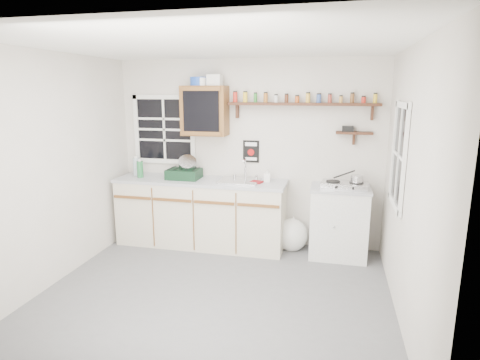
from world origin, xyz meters
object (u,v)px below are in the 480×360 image
at_px(hotplate, 345,185).
at_px(dish_rack, 185,171).
at_px(main_cabinet, 201,212).
at_px(right_cabinet, 339,222).
at_px(upper_cabinet, 205,111).
at_px(spice_shelf, 301,103).

bearing_deg(hotplate, dish_rack, -175.09).
xyz_separation_m(main_cabinet, dish_rack, (-0.22, 0.01, 0.56)).
height_order(main_cabinet, right_cabinet, main_cabinet).
relative_size(right_cabinet, hotplate, 1.56).
height_order(right_cabinet, hotplate, hotplate).
bearing_deg(right_cabinet, main_cabinet, -179.21).
distance_m(dish_rack, hotplate, 2.10).
xyz_separation_m(main_cabinet, right_cabinet, (1.83, 0.03, -0.01)).
bearing_deg(dish_rack, right_cabinet, 0.75).
height_order(right_cabinet, upper_cabinet, upper_cabinet).
xyz_separation_m(right_cabinet, dish_rack, (-2.05, -0.02, 0.57)).
bearing_deg(main_cabinet, right_cabinet, 0.79).
distance_m(main_cabinet, right_cabinet, 1.84).
height_order(main_cabinet, dish_rack, dish_rack).
relative_size(spice_shelf, hotplate, 3.28).
bearing_deg(upper_cabinet, dish_rack, -151.33).
bearing_deg(dish_rack, hotplate, 0.19).
bearing_deg(spice_shelf, right_cabinet, -19.03).
bearing_deg(dish_rack, upper_cabinet, 28.90).
bearing_deg(upper_cabinet, right_cabinet, -3.76).
height_order(right_cabinet, spice_shelf, spice_shelf).
distance_m(main_cabinet, upper_cabinet, 1.37).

